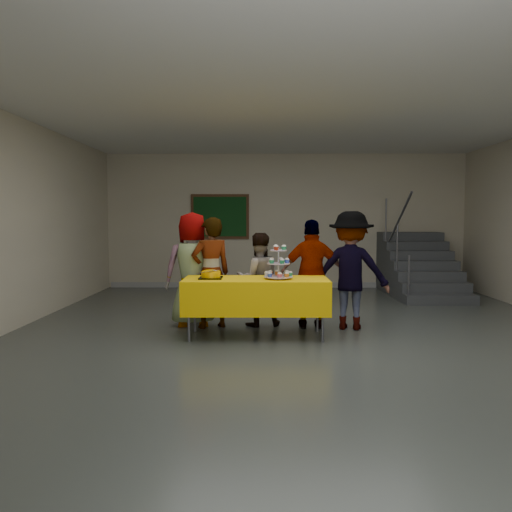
{
  "coord_description": "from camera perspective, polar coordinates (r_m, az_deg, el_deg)",
  "views": [
    {
      "loc": [
        -0.58,
        -6.22,
        1.54
      ],
      "look_at": [
        -0.63,
        0.45,
        1.05
      ],
      "focal_mm": 35.0,
      "sensor_mm": 36.0,
      "label": 1
    }
  ],
  "objects": [
    {
      "name": "schoolchild_d",
      "position": [
        7.08,
        6.48,
        -2.07
      ],
      "size": [
        0.92,
        0.42,
        1.54
      ],
      "primitive_type": "imported",
      "rotation": [
        0.0,
        0.0,
        3.1
      ],
      "color": "slate",
      "rests_on": "ground"
    },
    {
      "name": "schoolchild_b",
      "position": [
        7.1,
        -5.18,
        -1.92
      ],
      "size": [
        0.68,
        0.58,
        1.57
      ],
      "primitive_type": "imported",
      "rotation": [
        0.0,
        0.0,
        3.57
      ],
      "color": "slate",
      "rests_on": "ground"
    },
    {
      "name": "schoolchild_a",
      "position": [
        7.25,
        -7.25,
        -1.52
      ],
      "size": [
        0.87,
        0.63,
        1.64
      ],
      "primitive_type": "imported",
      "rotation": [
        0.0,
        0.0,
        3.28
      ],
      "color": "slate",
      "rests_on": "ground"
    },
    {
      "name": "schoolchild_c",
      "position": [
        7.2,
        0.26,
        -2.7
      ],
      "size": [
        0.75,
        0.63,
        1.35
      ],
      "primitive_type": "imported",
      "rotation": [
        0.0,
        0.0,
        3.35
      ],
      "color": "slate",
      "rests_on": "ground"
    },
    {
      "name": "schoolchild_e",
      "position": [
        7.12,
        10.77,
        -1.62
      ],
      "size": [
        1.19,
        0.86,
        1.65
      ],
      "primitive_type": "imported",
      "rotation": [
        0.0,
        0.0,
        2.9
      ],
      "color": "slate",
      "rests_on": "ground"
    },
    {
      "name": "bake_table",
      "position": [
        6.54,
        -0.01,
        -4.45
      ],
      "size": [
        1.88,
        0.78,
        0.77
      ],
      "color": "#595960",
      "rests_on": "ground"
    },
    {
      "name": "staircase",
      "position": [
        10.91,
        17.93,
        -1.53
      ],
      "size": [
        1.3,
        2.4,
        2.04
      ],
      "color": "#424447",
      "rests_on": "ground"
    },
    {
      "name": "noticeboard",
      "position": [
        11.22,
        -4.14,
        4.51
      ],
      "size": [
        1.3,
        0.05,
        1.0
      ],
      "color": "#472B16",
      "rests_on": "ground"
    },
    {
      "name": "room_shell",
      "position": [
        6.29,
        5.79,
        9.57
      ],
      "size": [
        10.0,
        10.04,
        3.02
      ],
      "color": "#4C514C",
      "rests_on": "ground"
    },
    {
      "name": "bear_cake",
      "position": [
        6.53,
        -5.18,
        -2.07
      ],
      "size": [
        0.32,
        0.36,
        0.12
      ],
      "color": "black",
      "rests_on": "bake_table"
    },
    {
      "name": "cupcake_stand",
      "position": [
        6.46,
        2.58,
        -1.21
      ],
      "size": [
        0.38,
        0.38,
        0.44
      ],
      "color": "silver",
      "rests_on": "bake_table"
    }
  ]
}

